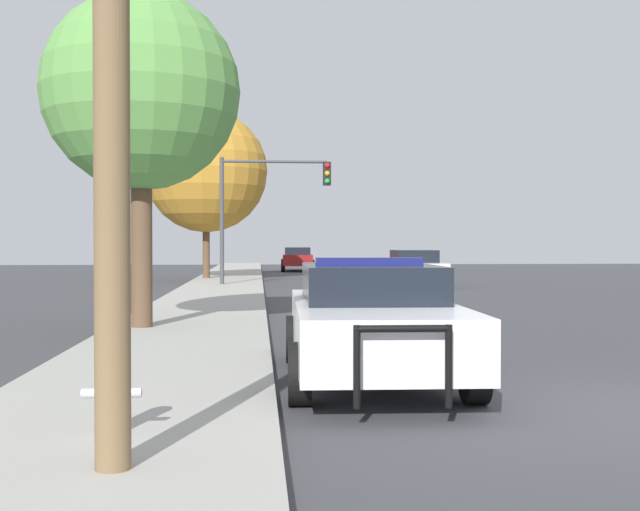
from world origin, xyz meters
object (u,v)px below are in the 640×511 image
object	(u,v)px
police_car	(371,318)
car_background_oncoming	(415,268)
tree_sidewalk_far	(206,171)
car_background_distant	(297,258)
traffic_light	(268,193)
fire_hydrant	(112,389)
tree_sidewalk_near	(141,93)

from	to	relation	value
police_car	car_background_oncoming	world-z (taller)	police_car
police_car	tree_sidewalk_far	distance (m)	26.99
police_car	car_background_distant	xyz separation A→B (m)	(0.95, 38.37, 0.00)
police_car	tree_sidewalk_far	bearing A→B (deg)	-80.35
traffic_light	fire_hydrant	bearing A→B (deg)	-93.78
traffic_light	tree_sidewalk_far	xyz separation A→B (m)	(-2.70, 5.59, 1.32)
fire_hydrant	car_background_distant	world-z (taller)	car_background_distant
traffic_light	tree_sidewalk_near	world-z (taller)	tree_sidewalk_near
car_background_distant	tree_sidewalk_near	world-z (taller)	tree_sidewalk_near
traffic_light	car_background_distant	distance (m)	17.89
car_background_distant	fire_hydrant	bearing A→B (deg)	-92.98
tree_sidewalk_near	fire_hydrant	bearing A→B (deg)	-83.54
police_car	car_background_oncoming	bearing A→B (deg)	-101.07
traffic_light	car_background_distant	size ratio (longest dim) A/B	1.04
car_background_oncoming	car_background_distant	world-z (taller)	car_background_distant
car_background_oncoming	car_background_distant	size ratio (longest dim) A/B	0.90
fire_hydrant	tree_sidewalk_near	xyz separation A→B (m)	(-0.96, 8.49, 4.03)
police_car	car_background_distant	distance (m)	38.38
fire_hydrant	car_background_distant	size ratio (longest dim) A/B	0.15
car_background_oncoming	police_car	bearing A→B (deg)	77.62
tree_sidewalk_near	car_background_distant	bearing A→B (deg)	82.17
tree_sidewalk_far	car_background_distant	bearing A→B (deg)	68.57
tree_sidewalk_far	fire_hydrant	bearing A→B (deg)	-87.84
fire_hydrant	tree_sidewalk_near	distance (m)	9.45
car_background_distant	tree_sidewalk_near	xyz separation A→B (m)	(-4.54, -33.04, 3.75)
traffic_light	car_background_distant	xyz separation A→B (m)	(2.00, 17.55, -2.83)
tree_sidewalk_far	traffic_light	bearing A→B (deg)	-64.22
car_background_distant	tree_sidewalk_far	size ratio (longest dim) A/B	0.61
police_car	tree_sidewalk_near	size ratio (longest dim) A/B	0.82
tree_sidewalk_near	tree_sidewalk_far	bearing A→B (deg)	90.41
fire_hydrant	car_background_oncoming	world-z (taller)	car_background_oncoming
car_background_oncoming	tree_sidewalk_near	world-z (taller)	tree_sidewalk_near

